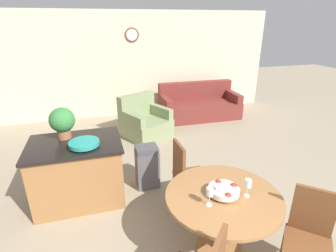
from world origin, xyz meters
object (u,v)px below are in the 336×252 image
object	(u,v)px
dining_table	(222,208)
couch	(199,106)
wine_glass_right	(248,184)
teal_bowl	(84,143)
kitchen_island	(78,171)
fruit_bowl	(224,190)
wine_glass_left	(210,193)
armchair	(145,123)
dining_chair_far_side	(186,172)
trash_bin	(147,166)
dining_chair_near_right	(309,234)
potted_plant	(62,121)

from	to	relation	value
dining_table	couch	bearing A→B (deg)	70.59
wine_glass_right	couch	bearing A→B (deg)	73.60
teal_bowl	kitchen_island	bearing A→B (deg)	129.26
fruit_bowl	wine_glass_right	bearing A→B (deg)	-20.68
kitchen_island	wine_glass_left	bearing A→B (deg)	-49.29
teal_bowl	armchair	size ratio (longest dim) A/B	0.33
kitchen_island	dining_table	bearing A→B (deg)	-42.95
dining_chair_far_side	wine_glass_left	bearing A→B (deg)	-8.27
kitchen_island	trash_bin	world-z (taller)	kitchen_island
dining_chair_near_right	wine_glass_left	xyz separation A→B (m)	(-0.87, 0.42, 0.36)
couch	kitchen_island	bearing A→B (deg)	-135.77
wine_glass_right	armchair	bearing A→B (deg)	96.35
dining_chair_far_side	couch	size ratio (longest dim) A/B	0.47
dining_table	wine_glass_left	bearing A→B (deg)	-153.85
wine_glass_left	teal_bowl	bearing A→B (deg)	130.89
dining_chair_near_right	potted_plant	bearing A→B (deg)	0.80
dining_chair_near_right	couch	size ratio (longest dim) A/B	0.47
kitchen_island	teal_bowl	world-z (taller)	teal_bowl
dining_table	couch	distance (m)	4.50
teal_bowl	trash_bin	xyz separation A→B (m)	(0.87, 0.22, -0.62)
wine_glass_right	couch	xyz separation A→B (m)	(1.27, 4.32, -0.59)
wine_glass_left	fruit_bowl	bearing A→B (deg)	26.66
teal_bowl	couch	bearing A→B (deg)	46.14
dining_table	armchair	world-z (taller)	armchair
armchair	dining_table	bearing A→B (deg)	-114.01
trash_bin	dining_chair_far_side	bearing A→B (deg)	-56.83
dining_table	couch	size ratio (longest dim) A/B	0.59
dining_chair_near_right	dining_chair_far_side	world-z (taller)	same
trash_bin	armchair	size ratio (longest dim) A/B	0.56
armchair	potted_plant	bearing A→B (deg)	-156.63
wine_glass_right	armchair	distance (m)	3.55
wine_glass_right	dining_chair_far_side	bearing A→B (deg)	109.25
dining_table	dining_chair_near_right	xyz separation A→B (m)	(0.66, -0.52, -0.04)
trash_bin	armchair	xyz separation A→B (m)	(0.35, 1.92, -0.03)
fruit_bowl	kitchen_island	world-z (taller)	kitchen_island
wine_glass_left	armchair	bearing A→B (deg)	89.23
dining_chair_near_right	couch	distance (m)	4.83
wine_glass_right	couch	distance (m)	4.54
kitchen_island	trash_bin	distance (m)	1.01
dining_chair_near_right	teal_bowl	world-z (taller)	teal_bowl
dining_chair_far_side	wine_glass_right	bearing A→B (deg)	17.80
wine_glass_left	kitchen_island	bearing A→B (deg)	130.71
teal_bowl	potted_plant	size ratio (longest dim) A/B	0.89
wine_glass_right	trash_bin	size ratio (longest dim) A/B	0.30
dining_chair_near_right	armchair	bearing A→B (deg)	-34.51
kitchen_island	armchair	bearing A→B (deg)	55.71
armchair	couch	bearing A→B (deg)	0.11
wine_glass_right	kitchen_island	world-z (taller)	wine_glass_right
couch	armchair	size ratio (longest dim) A/B	1.73
fruit_bowl	potted_plant	xyz separation A→B (m)	(-1.65, 1.61, 0.35)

